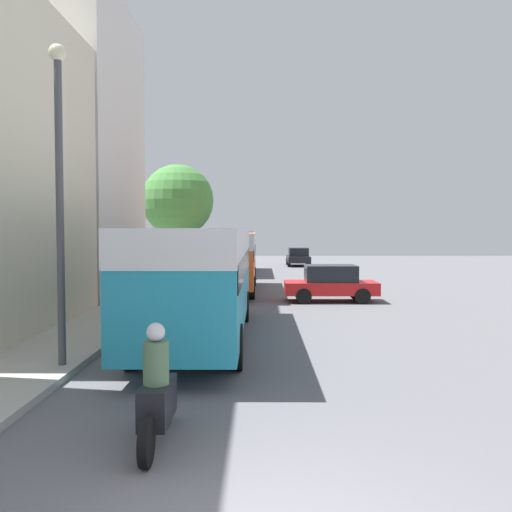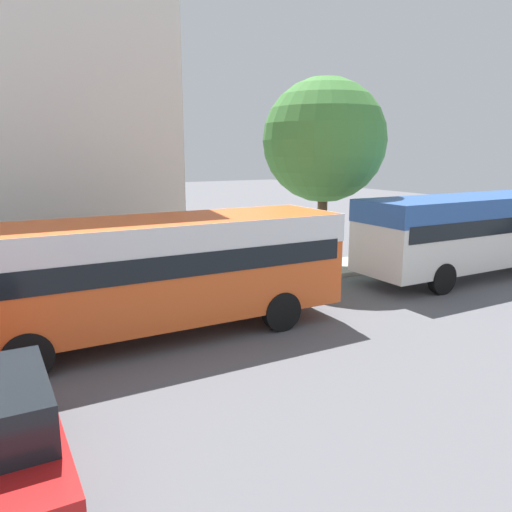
{
  "view_description": "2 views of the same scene",
  "coord_description": "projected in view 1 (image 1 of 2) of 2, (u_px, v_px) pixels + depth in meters",
  "views": [
    {
      "loc": [
        -0.15,
        -5.21,
        3.01
      ],
      "look_at": [
        -0.38,
        24.76,
        1.62
      ],
      "focal_mm": 40.0,
      "sensor_mm": 36.0,
      "label": 1
    },
    {
      "loc": [
        9.58,
        18.77,
        4.41
      ],
      "look_at": [
        -1.54,
        24.92,
        1.74
      ],
      "focal_mm": 35.0,
      "sensor_mm": 36.0,
      "label": 2
    }
  ],
  "objects": [
    {
      "name": "car_far_curb",
      "position": [
        298.0,
        256.0,
        47.1
      ],
      "size": [
        1.87,
        4.17,
        1.51
      ],
      "color": "black",
      "rests_on": "ground_plane"
    },
    {
      "name": "motorcycle_behind_lead",
      "position": [
        157.0,
        396.0,
        7.96
      ],
      "size": [
        0.38,
        2.24,
        1.73
      ],
      "color": "black",
      "rests_on": "ground_plane"
    },
    {
      "name": "street_tree",
      "position": [
        178.0,
        201.0,
        34.85
      ],
      "size": [
        4.4,
        4.4,
        6.84
      ],
      "color": "brown",
      "rests_on": "sidewalk"
    },
    {
      "name": "car_crossing",
      "position": [
        331.0,
        283.0,
        23.79
      ],
      "size": [
        3.83,
        1.88,
        1.53
      ],
      "rotation": [
        0.0,
        0.0,
        -1.57
      ],
      "color": "red",
      "rests_on": "ground_plane"
    },
    {
      "name": "building_far_terrace",
      "position": [
        64.0,
        150.0,
        25.55
      ],
      "size": [
        5.52,
        8.66,
        13.13
      ],
      "color": "silver",
      "rests_on": "ground_plane"
    },
    {
      "name": "bus_lead",
      "position": [
        200.0,
        268.0,
        15.34
      ],
      "size": [
        2.52,
        10.45,
        3.04
      ],
      "color": "teal",
      "rests_on": "ground_plane"
    },
    {
      "name": "bus_third_in_line",
      "position": [
        234.0,
        246.0,
        39.45
      ],
      "size": [
        2.54,
        9.72,
        2.88
      ],
      "color": "silver",
      "rests_on": "ground_plane"
    },
    {
      "name": "bus_following",
      "position": [
        228.0,
        253.0,
        27.42
      ],
      "size": [
        2.62,
        9.43,
        2.85
      ],
      "color": "#EA5B23",
      "rests_on": "ground_plane"
    },
    {
      "name": "pedestrian_near_curb",
      "position": [
        189.0,
        259.0,
        37.81
      ],
      "size": [
        0.39,
        0.39,
        1.79
      ],
      "color": "#232838",
      "rests_on": "sidewalk"
    },
    {
      "name": "lamp_post",
      "position": [
        59.0,
        179.0,
        11.89
      ],
      "size": [
        0.36,
        0.36,
        6.7
      ],
      "color": "#47474C",
      "rests_on": "sidewalk"
    }
  ]
}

